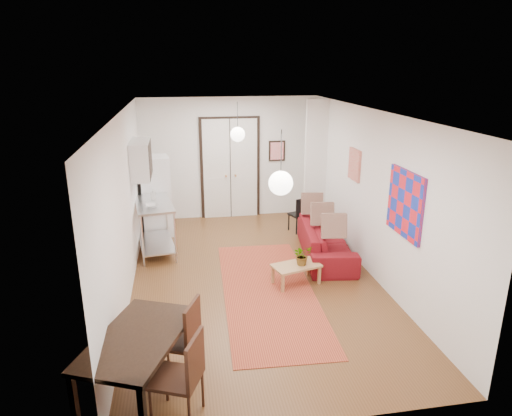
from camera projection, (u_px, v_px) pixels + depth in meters
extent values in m
plane|color=brown|center=(254.00, 278.00, 8.11)|extent=(7.00, 7.00, 0.00)
cube|color=white|center=(254.00, 112.00, 7.23)|extent=(4.20, 7.00, 0.02)
cube|color=white|center=(230.00, 158.00, 10.96)|extent=(4.20, 0.02, 2.90)
cube|color=white|center=(314.00, 302.00, 4.38)|extent=(4.20, 0.02, 2.90)
cube|color=white|center=(125.00, 206.00, 7.33)|extent=(0.02, 7.00, 2.90)
cube|color=white|center=(372.00, 194.00, 8.01)|extent=(0.02, 7.00, 2.90)
cube|color=silver|center=(230.00, 169.00, 10.99)|extent=(1.44, 0.06, 2.50)
cube|color=white|center=(316.00, 164.00, 10.36)|extent=(0.50, 0.10, 2.90)
cube|color=silver|center=(141.00, 159.00, 8.63)|extent=(0.35, 1.00, 0.70)
cube|color=red|center=(405.00, 204.00, 6.77)|extent=(0.05, 1.00, 1.00)
cube|color=beige|center=(355.00, 165.00, 8.65)|extent=(0.05, 0.50, 0.60)
cube|color=red|center=(277.00, 151.00, 11.07)|extent=(0.40, 0.03, 0.50)
cube|color=#95603E|center=(135.00, 152.00, 9.06)|extent=(0.03, 0.44, 0.54)
sphere|color=white|center=(238.00, 134.00, 9.30)|extent=(0.30, 0.30, 0.30)
cylinder|color=black|center=(237.00, 115.00, 9.18)|extent=(0.01, 0.01, 0.50)
sphere|color=white|center=(281.00, 183.00, 5.55)|extent=(0.30, 0.30, 0.30)
cylinder|color=black|center=(281.00, 151.00, 5.43)|extent=(0.01, 0.01, 0.50)
cube|color=#A74829|center=(268.00, 291.00, 7.62)|extent=(1.67, 4.03, 0.01)
imported|color=maroon|center=(326.00, 241.00, 8.92)|extent=(2.29, 1.15, 0.64)
cube|color=tan|center=(296.00, 266.00, 7.79)|extent=(0.89, 0.65, 0.04)
cube|color=tan|center=(278.00, 281.00, 7.62)|extent=(0.05, 0.05, 0.32)
cube|color=tan|center=(319.00, 278.00, 7.73)|extent=(0.05, 0.05, 0.32)
cube|color=tan|center=(274.00, 272.00, 7.95)|extent=(0.05, 0.05, 0.32)
cube|color=tan|center=(313.00, 269.00, 8.07)|extent=(0.05, 0.05, 0.32)
imported|color=#356A30|center=(302.00, 255.00, 7.74)|extent=(0.35, 0.37, 0.35)
cube|color=silver|center=(154.00, 204.00, 8.90)|extent=(0.86, 1.44, 0.05)
cube|color=silver|center=(156.00, 242.00, 9.15)|extent=(0.81, 1.39, 0.03)
cylinder|color=silver|center=(138.00, 241.00, 8.41)|extent=(0.04, 0.04, 1.02)
cylinder|color=silver|center=(170.00, 239.00, 8.51)|extent=(0.04, 0.04, 1.02)
cylinder|color=silver|center=(142.00, 219.00, 9.61)|extent=(0.04, 0.04, 1.02)
cylinder|color=silver|center=(171.00, 217.00, 9.70)|extent=(0.04, 0.04, 1.02)
imported|color=silver|center=(152.00, 206.00, 8.60)|extent=(0.29, 0.29, 0.06)
imported|color=teal|center=(153.00, 194.00, 9.09)|extent=(0.12, 0.11, 0.22)
cube|color=white|center=(156.00, 196.00, 9.91)|extent=(0.70, 0.70, 1.75)
cube|color=black|center=(138.00, 338.00, 4.96)|extent=(1.35, 1.69, 0.05)
cube|color=black|center=(174.00, 410.00, 4.50)|extent=(0.08, 0.08, 0.76)
cube|color=black|center=(114.00, 338.00, 5.67)|extent=(0.08, 0.08, 0.76)
cube|color=black|center=(174.00, 332.00, 5.79)|extent=(0.08, 0.08, 0.76)
cube|color=#3C1F13|center=(176.00, 340.00, 5.45)|extent=(0.63, 0.62, 0.04)
cube|color=#3C1F13|center=(175.00, 311.00, 5.57)|extent=(0.22, 0.44, 0.51)
cylinder|color=#3C1F13|center=(159.00, 371.00, 5.29)|extent=(0.03, 0.03, 0.49)
cylinder|color=#3C1F13|center=(195.00, 367.00, 5.35)|extent=(0.03, 0.03, 0.49)
cylinder|color=#3C1F13|center=(160.00, 349.00, 5.69)|extent=(0.03, 0.03, 0.49)
cylinder|color=#3C1F13|center=(193.00, 346.00, 5.75)|extent=(0.03, 0.03, 0.49)
cube|color=#3C1F13|center=(176.00, 378.00, 4.79)|extent=(0.63, 0.62, 0.04)
cube|color=#3C1F13|center=(175.00, 344.00, 4.91)|extent=(0.22, 0.44, 0.51)
cylinder|color=#3C1F13|center=(157.00, 414.00, 4.63)|extent=(0.03, 0.03, 0.49)
cylinder|color=#3C1F13|center=(197.00, 409.00, 4.70)|extent=(0.03, 0.03, 0.49)
cylinder|color=#3C1F13|center=(159.00, 386.00, 5.03)|extent=(0.03, 0.03, 0.49)
cylinder|color=#3C1F13|center=(196.00, 382.00, 5.10)|extent=(0.03, 0.03, 0.49)
cube|color=black|center=(299.00, 215.00, 10.23)|extent=(0.47, 0.47, 0.04)
cube|color=black|center=(297.00, 203.00, 10.32)|extent=(0.36, 0.16, 0.40)
cylinder|color=black|center=(293.00, 225.00, 10.12)|extent=(0.03, 0.03, 0.40)
cylinder|color=black|center=(307.00, 225.00, 10.17)|extent=(0.03, 0.03, 0.40)
cylinder|color=black|center=(290.00, 221.00, 10.41)|extent=(0.03, 0.03, 0.40)
cylinder|color=black|center=(303.00, 220.00, 10.46)|extent=(0.03, 0.03, 0.40)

